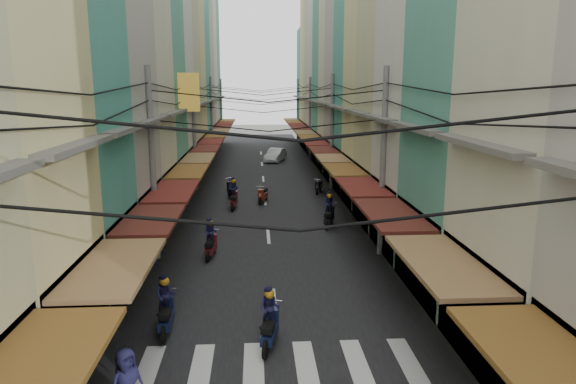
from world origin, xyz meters
name	(u,v)px	position (x,y,z in m)	size (l,w,h in m)	color
ground	(272,282)	(0.00, 0.00, 0.00)	(160.00, 160.00, 0.00)	#64635F
road	(264,184)	(0.00, 20.00, 0.01)	(10.00, 80.00, 0.02)	black
sidewalk_left	(178,184)	(-6.50, 20.00, 0.03)	(3.00, 80.00, 0.06)	gray
sidewalk_right	(348,182)	(6.50, 20.00, 0.03)	(3.00, 80.00, 0.06)	gray
crosswalk	(280,364)	(0.00, -6.00, 0.03)	(7.55, 2.40, 0.01)	silver
building_row_left	(142,48)	(-7.92, 16.56, 9.78)	(7.80, 67.67, 23.70)	beige
building_row_right	(381,55)	(7.92, 16.45, 9.41)	(7.80, 68.98, 22.59)	teal
utility_poles	(264,98)	(0.00, 15.01, 6.59)	(10.20, 66.13, 8.20)	slate
white_car	(276,161)	(1.37, 31.66, 0.00)	(4.52, 1.77, 1.59)	white
bicycle	(442,258)	(7.50, 2.34, 0.00)	(0.62, 1.65, 1.14)	black
moving_scooters	(255,227)	(-0.66, 5.83, 0.55)	(7.58, 23.18, 1.93)	black
parked_scooters	(399,291)	(4.28, -2.33, 0.47)	(12.82, 13.82, 0.99)	black
pedestrians	(175,249)	(-3.82, 1.12, 1.02)	(11.77, 25.12, 2.18)	#271E29
market_umbrella	(554,325)	(6.18, -8.14, 2.04)	(2.19, 2.19, 2.31)	#B2B2B7
traffic_sign	(425,229)	(5.92, 0.19, 1.95)	(0.10, 0.59, 2.70)	slate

